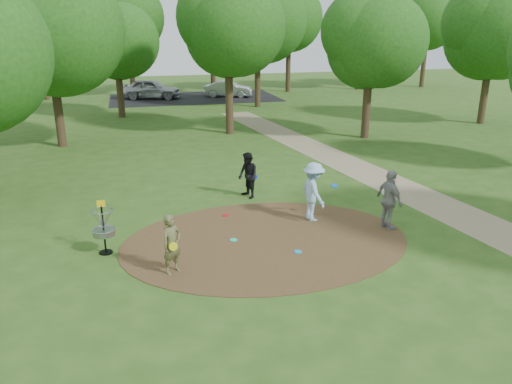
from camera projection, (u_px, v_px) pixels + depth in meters
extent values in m
plane|color=#2D5119|center=(266.00, 240.00, 14.52)|extent=(100.00, 100.00, 0.00)
cylinder|color=#47301C|center=(266.00, 240.00, 14.51)|extent=(8.40, 8.40, 0.02)
cube|color=#8C7A5B|center=(426.00, 199.00, 17.89)|extent=(7.55, 39.89, 0.01)
cube|color=black|center=(194.00, 98.00, 42.51)|extent=(14.00, 8.00, 0.01)
imported|color=brown|center=(172.00, 244.00, 12.40)|extent=(0.68, 0.64, 1.56)
cylinder|color=yellow|center=(173.00, 246.00, 12.19)|extent=(0.22, 0.04, 0.22)
imported|color=#9DC7EA|center=(313.00, 192.00, 15.75)|extent=(0.83, 1.30, 1.90)
cylinder|color=blue|center=(334.00, 186.00, 15.83)|extent=(0.26, 0.26, 0.08)
imported|color=black|center=(248.00, 175.00, 17.86)|extent=(0.83, 0.95, 1.66)
cylinder|color=#0D32ED|center=(254.00, 177.00, 17.98)|extent=(0.23, 0.13, 0.22)
imported|color=gray|center=(389.00, 200.00, 15.06)|extent=(0.63, 1.16, 1.87)
cylinder|color=white|center=(385.00, 192.00, 15.00)|extent=(0.22, 0.07, 0.22)
cylinder|color=#1BDCC0|center=(234.00, 240.00, 14.49)|extent=(0.22, 0.22, 0.02)
cylinder|color=#0D9AE2|center=(298.00, 252.00, 13.74)|extent=(0.22, 0.22, 0.02)
cylinder|color=red|center=(226.00, 215.00, 16.35)|extent=(0.22, 0.22, 0.02)
imported|color=#A1A2A9|center=(151.00, 89.00, 41.66)|extent=(5.18, 3.09, 1.65)
imported|color=#9B9FA2|center=(228.00, 89.00, 42.80)|extent=(4.30, 2.63, 1.34)
cylinder|color=black|center=(104.00, 230.00, 13.51)|extent=(0.05, 0.05, 1.35)
cylinder|color=black|center=(106.00, 252.00, 13.72)|extent=(0.36, 0.36, 0.04)
cylinder|color=gray|center=(104.00, 232.00, 13.53)|extent=(0.60, 0.60, 0.16)
torus|color=gray|center=(104.00, 230.00, 13.50)|extent=(0.63, 0.63, 0.03)
torus|color=gray|center=(102.00, 211.00, 13.33)|extent=(0.58, 0.58, 0.02)
cube|color=yellow|center=(101.00, 204.00, 13.26)|extent=(0.22, 0.02, 0.18)
cylinder|color=#332316|center=(58.00, 109.00, 25.10)|extent=(0.44, 0.44, 3.80)
sphere|color=#1E4A13|center=(48.00, 33.00, 23.92)|extent=(6.43, 6.43, 6.43)
cylinder|color=#332316|center=(229.00, 97.00, 28.08)|extent=(0.44, 0.44, 4.18)
sphere|color=#1E4A13|center=(228.00, 31.00, 26.95)|extent=(5.29, 5.29, 5.29)
cylinder|color=#332316|center=(367.00, 105.00, 27.08)|extent=(0.44, 0.44, 3.61)
sphere|color=#1E4A13|center=(371.00, 45.00, 26.08)|extent=(4.82, 4.82, 4.82)
cylinder|color=#332316|center=(120.00, 91.00, 33.21)|extent=(0.44, 0.44, 3.42)
sphere|color=#1E4A13|center=(116.00, 44.00, 32.24)|extent=(4.76, 4.76, 4.76)
cylinder|color=#332316|center=(258.00, 77.00, 37.25)|extent=(0.44, 0.44, 4.37)
sphere|color=#1E4A13|center=(258.00, 23.00, 36.01)|extent=(6.20, 6.20, 6.20)
cylinder|color=#332316|center=(484.00, 93.00, 31.01)|extent=(0.44, 0.44, 3.80)
sphere|color=#1E4A13|center=(493.00, 35.00, 29.90)|extent=(5.68, 5.68, 5.68)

